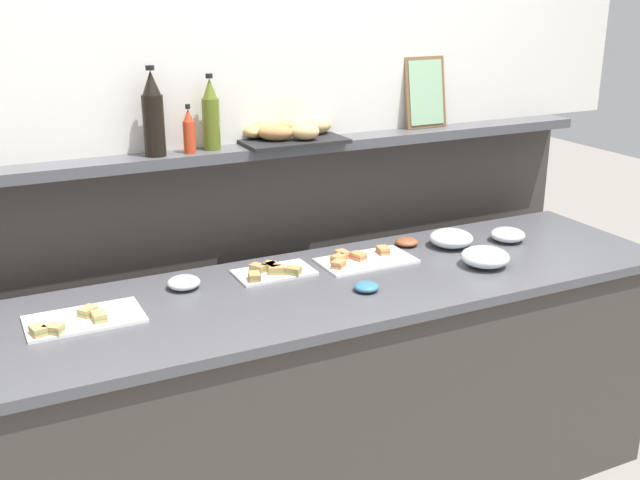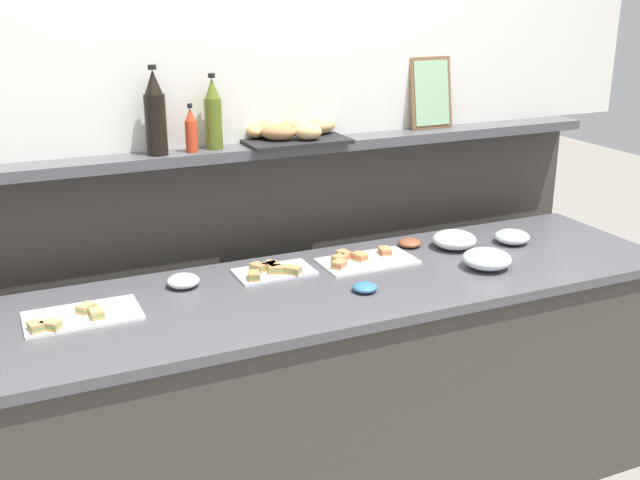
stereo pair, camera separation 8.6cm
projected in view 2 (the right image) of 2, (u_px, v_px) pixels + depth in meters
The scene contains 17 objects.
ground_plane at pixel (263, 427), 3.46m from camera, with size 12.00×12.00×0.00m, color gray.
buffet_counter at pixel (316, 401), 2.80m from camera, with size 2.73×0.71×0.91m.
back_ledge_unit at pixel (265, 290), 3.18m from camera, with size 2.93×0.22×1.33m.
sandwich_platter_side at pixel (363, 260), 2.87m from camera, with size 0.36×0.20×0.04m.
sandwich_platter_rear at pixel (79, 316), 2.39m from camera, with size 0.36×0.21×0.04m.
sandwich_platter_front at pixel (273, 271), 2.76m from camera, with size 0.28×0.17×0.04m.
glass_bowl_large at pixel (512, 237), 3.08m from camera, with size 0.14×0.14×0.06m.
glass_bowl_medium at pixel (454, 240), 3.02m from camera, with size 0.18×0.18×0.07m.
glass_bowl_small at pixel (183, 281), 2.64m from camera, with size 0.11×0.11×0.05m.
glass_bowl_extra at pixel (487, 260), 2.81m from camera, with size 0.18×0.18×0.07m.
condiment_bowl_cream at pixel (365, 287), 2.60m from camera, with size 0.09×0.09×0.03m, color teal.
condiment_bowl_red at pixel (410, 243), 3.04m from camera, with size 0.09×0.09×0.03m, color brown.
olive_oil_bottle at pixel (213, 115), 2.79m from camera, with size 0.06×0.06×0.28m.
wine_bottle_dark at pixel (155, 115), 2.69m from camera, with size 0.08×0.08×0.32m.
hot_sauce_bottle at pixel (191, 131), 2.75m from camera, with size 0.04×0.04×0.18m.
bread_basket at pixel (287, 131), 2.96m from camera, with size 0.41×0.29×0.08m.
framed_picture at pixel (431, 93), 3.19m from camera, with size 0.19×0.06×0.29m.
Camera 2 is at (-1.00, -2.25, 1.92)m, focal length 42.77 mm.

